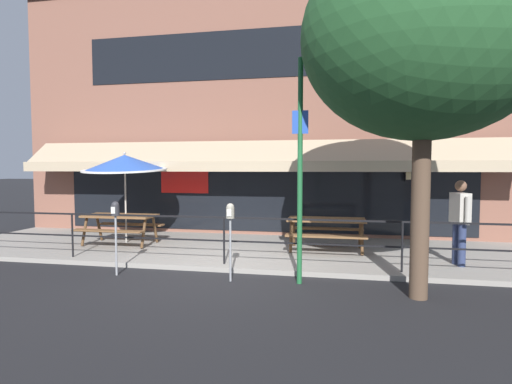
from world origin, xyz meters
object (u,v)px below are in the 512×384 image
at_px(picnic_table_centre, 326,225).
at_px(street_tree_curbside, 434,19).
at_px(pedestrian_walking, 460,218).
at_px(patio_umbrella_left, 125,163).
at_px(parking_meter_near, 115,216).
at_px(parking_meter_far, 230,218).
at_px(picnic_table_left, 120,221).
at_px(street_sign_pole, 300,169).

relative_size(picnic_table_centre, street_tree_curbside, 0.29).
height_order(pedestrian_walking, street_tree_curbside, street_tree_curbside).
height_order(patio_umbrella_left, parking_meter_near, patio_umbrella_left).
bearing_deg(patio_umbrella_left, parking_meter_far, -36.97).
distance_m(picnic_table_centre, pedestrian_walking, 2.83).
xyz_separation_m(picnic_table_centre, parking_meter_near, (-3.92, -2.58, 0.44)).
bearing_deg(parking_meter_far, parking_meter_near, -179.68).
bearing_deg(pedestrian_walking, parking_meter_near, -165.84).
bearing_deg(street_tree_curbside, parking_meter_far, 172.66).
bearing_deg(pedestrian_walking, street_tree_curbside, -117.00).
xyz_separation_m(picnic_table_left, parking_meter_far, (3.52, -2.36, 0.44)).
distance_m(pedestrian_walking, street_sign_pole, 3.58).
distance_m(parking_meter_far, street_tree_curbside, 4.54).
xyz_separation_m(patio_umbrella_left, street_sign_pole, (4.76, -2.55, -0.14)).
distance_m(street_sign_pole, street_tree_curbside, 3.06).
bearing_deg(pedestrian_walking, street_sign_pole, -153.33).
xyz_separation_m(pedestrian_walking, street_tree_curbside, (-1.05, -2.06, 3.22)).
bearing_deg(street_tree_curbside, picnic_table_left, 157.72).
xyz_separation_m(pedestrian_walking, parking_meter_near, (-6.56, -1.66, 0.09)).
bearing_deg(street_tree_curbside, patio_umbrella_left, 155.64).
bearing_deg(street_tree_curbside, pedestrian_walking, 63.00).
distance_m(picnic_table_centre, street_sign_pole, 2.84).
distance_m(patio_umbrella_left, street_tree_curbside, 7.73).
bearing_deg(street_tree_curbside, parking_meter_near, 175.77).
xyz_separation_m(picnic_table_left, pedestrian_walking, (7.83, -0.71, 0.35)).
height_order(picnic_table_left, parking_meter_near, parking_meter_near).
xyz_separation_m(picnic_table_centre, pedestrian_walking, (2.65, -0.93, 0.35)).
relative_size(picnic_table_centre, parking_meter_far, 1.27).
distance_m(picnic_table_left, parking_meter_far, 4.26).
relative_size(picnic_table_left, parking_meter_near, 1.27).
bearing_deg(patio_umbrella_left, picnic_table_left, -90.00).
distance_m(pedestrian_walking, parking_meter_far, 4.62).
distance_m(patio_umbrella_left, street_sign_pole, 5.40).
bearing_deg(parking_meter_near, picnic_table_centre, 33.40).
xyz_separation_m(picnic_table_left, parking_meter_near, (1.26, -2.37, 0.44)).
xyz_separation_m(picnic_table_centre, parking_meter_far, (-1.67, -2.57, 0.44)).
bearing_deg(picnic_table_centre, parking_meter_near, -146.60).
bearing_deg(parking_meter_near, pedestrian_walking, 14.16).
relative_size(parking_meter_near, parking_meter_far, 1.00).
relative_size(parking_meter_far, street_tree_curbside, 0.23).
height_order(picnic_table_left, street_sign_pole, street_sign_pole).
relative_size(street_sign_pole, street_tree_curbside, 0.63).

